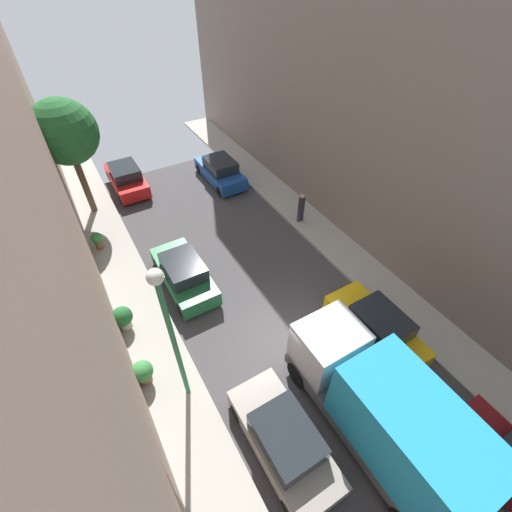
{
  "coord_description": "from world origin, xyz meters",
  "views": [
    {
      "loc": [
        -5.41,
        -5.9,
        12.17
      ],
      "look_at": [
        0.81,
        4.69,
        0.5
      ],
      "focal_mm": 24.57,
      "sensor_mm": 36.0,
      "label": 1
    }
  ],
  "objects_px": {
    "parked_car_left_4": "(126,178)",
    "parked_car_right_2": "(376,327)",
    "pedestrian": "(301,207)",
    "street_tree_0": "(64,133)",
    "potted_plant_4": "(142,372)",
    "lamp_post": "(169,325)",
    "delivery_truck": "(385,413)",
    "potted_plant_2": "(97,240)",
    "parked_car_left_2": "(284,440)",
    "parked_car_left_3": "(184,274)",
    "potted_plant_1": "(122,318)",
    "parked_car_right_3": "(220,171)"
  },
  "relations": [
    {
      "from": "parked_car_left_4",
      "to": "parked_car_right_2",
      "type": "xyz_separation_m",
      "value": [
        5.4,
        -16.02,
        0.0
      ]
    },
    {
      "from": "pedestrian",
      "to": "street_tree_0",
      "type": "xyz_separation_m",
      "value": [
        -9.68,
        6.83,
        3.7
      ]
    },
    {
      "from": "parked_car_left_4",
      "to": "potted_plant_4",
      "type": "bearing_deg",
      "value": -103.05
    },
    {
      "from": "street_tree_0",
      "to": "lamp_post",
      "type": "height_order",
      "value": "street_tree_0"
    },
    {
      "from": "delivery_truck",
      "to": "potted_plant_2",
      "type": "bearing_deg",
      "value": 112.08
    },
    {
      "from": "parked_car_left_2",
      "to": "street_tree_0",
      "type": "xyz_separation_m",
      "value": [
        -2.41,
        16.08,
        4.06
      ]
    },
    {
      "from": "delivery_truck",
      "to": "parked_car_right_2",
      "type": "bearing_deg",
      "value": 45.47
    },
    {
      "from": "potted_plant_2",
      "to": "potted_plant_4",
      "type": "bearing_deg",
      "value": -91.49
    },
    {
      "from": "parked_car_left_3",
      "to": "pedestrian",
      "type": "bearing_deg",
      "value": 8.77
    },
    {
      "from": "potted_plant_1",
      "to": "parked_car_left_2",
      "type": "bearing_deg",
      "value": -66.69
    },
    {
      "from": "parked_car_left_3",
      "to": "pedestrian",
      "type": "xyz_separation_m",
      "value": [
        7.27,
        1.12,
        0.35
      ]
    },
    {
      "from": "potted_plant_4",
      "to": "parked_car_right_2",
      "type": "bearing_deg",
      "value": -18.07
    },
    {
      "from": "potted_plant_1",
      "to": "pedestrian",
      "type": "bearing_deg",
      "value": 11.91
    },
    {
      "from": "delivery_truck",
      "to": "potted_plant_1",
      "type": "height_order",
      "value": "delivery_truck"
    },
    {
      "from": "pedestrian",
      "to": "potted_plant_2",
      "type": "distance_m",
      "value": 10.66
    },
    {
      "from": "delivery_truck",
      "to": "potted_plant_2",
      "type": "height_order",
      "value": "delivery_truck"
    },
    {
      "from": "potted_plant_2",
      "to": "parked_car_left_4",
      "type": "bearing_deg",
      "value": 60.56
    },
    {
      "from": "parked_car_left_2",
      "to": "pedestrian",
      "type": "bearing_deg",
      "value": 51.82
    },
    {
      "from": "parked_car_right_3",
      "to": "street_tree_0",
      "type": "bearing_deg",
      "value": 175.11
    },
    {
      "from": "parked_car_left_4",
      "to": "delivery_truck",
      "type": "distance_m",
      "value": 18.99
    },
    {
      "from": "parked_car_left_4",
      "to": "potted_plant_2",
      "type": "relative_size",
      "value": 4.48
    },
    {
      "from": "lamp_post",
      "to": "parked_car_left_4",
      "type": "bearing_deg",
      "value": 82.49
    },
    {
      "from": "parked_car_left_3",
      "to": "parked_car_left_4",
      "type": "bearing_deg",
      "value": 90.0
    },
    {
      "from": "delivery_truck",
      "to": "lamp_post",
      "type": "bearing_deg",
      "value": 136.55
    },
    {
      "from": "parked_car_right_2",
      "to": "delivery_truck",
      "type": "height_order",
      "value": "delivery_truck"
    },
    {
      "from": "parked_car_left_4",
      "to": "parked_car_right_2",
      "type": "bearing_deg",
      "value": -71.38
    },
    {
      "from": "delivery_truck",
      "to": "street_tree_0",
      "type": "xyz_separation_m",
      "value": [
        -5.11,
        17.23,
        2.99
      ]
    },
    {
      "from": "parked_car_left_2",
      "to": "potted_plant_4",
      "type": "xyz_separation_m",
      "value": [
        -3.07,
        4.36,
        0.0
      ]
    },
    {
      "from": "delivery_truck",
      "to": "potted_plant_1",
      "type": "xyz_separation_m",
      "value": [
        -5.75,
        8.22,
        -1.04
      ]
    },
    {
      "from": "parked_car_right_3",
      "to": "parked_car_left_2",
      "type": "bearing_deg",
      "value": -109.31
    },
    {
      "from": "delivery_truck",
      "to": "potted_plant_4",
      "type": "distance_m",
      "value": 8.05
    },
    {
      "from": "parked_car_left_2",
      "to": "potted_plant_4",
      "type": "relative_size",
      "value": 4.07
    },
    {
      "from": "parked_car_right_2",
      "to": "parked_car_right_3",
      "type": "xyz_separation_m",
      "value": [
        0.0,
        13.81,
        0.0
      ]
    },
    {
      "from": "parked_car_left_3",
      "to": "potted_plant_1",
      "type": "relative_size",
      "value": 3.9
    },
    {
      "from": "parked_car_left_3",
      "to": "lamp_post",
      "type": "height_order",
      "value": "lamp_post"
    },
    {
      "from": "parked_car_left_3",
      "to": "parked_car_right_3",
      "type": "height_order",
      "value": "same"
    },
    {
      "from": "parked_car_left_4",
      "to": "pedestrian",
      "type": "bearing_deg",
      "value": -49.04
    },
    {
      "from": "parked_car_left_2",
      "to": "delivery_truck",
      "type": "height_order",
      "value": "delivery_truck"
    },
    {
      "from": "parked_car_left_4",
      "to": "parked_car_left_2",
      "type": "bearing_deg",
      "value": -90.0
    },
    {
      "from": "potted_plant_2",
      "to": "pedestrian",
      "type": "bearing_deg",
      "value": -18.09
    },
    {
      "from": "parked_car_left_2",
      "to": "parked_car_right_2",
      "type": "bearing_deg",
      "value": 16.47
    },
    {
      "from": "parked_car_right_2",
      "to": "pedestrian",
      "type": "relative_size",
      "value": 2.44
    },
    {
      "from": "parked_car_left_4",
      "to": "parked_car_right_3",
      "type": "xyz_separation_m",
      "value": [
        5.4,
        -2.21,
        0.0
      ]
    },
    {
      "from": "street_tree_0",
      "to": "parked_car_right_2",
      "type": "bearing_deg",
      "value": -61.65
    },
    {
      "from": "parked_car_right_2",
      "to": "pedestrian",
      "type": "height_order",
      "value": "pedestrian"
    },
    {
      "from": "parked_car_left_3",
      "to": "parked_car_right_2",
      "type": "height_order",
      "value": "same"
    },
    {
      "from": "parked_car_left_3",
      "to": "parked_car_right_3",
      "type": "distance_m",
      "value": 9.07
    },
    {
      "from": "parked_car_left_4",
      "to": "pedestrian",
      "type": "distance_m",
      "value": 11.1
    },
    {
      "from": "parked_car_left_2",
      "to": "parked_car_right_2",
      "type": "height_order",
      "value": "same"
    },
    {
      "from": "potted_plant_1",
      "to": "potted_plant_4",
      "type": "bearing_deg",
      "value": -90.56
    }
  ]
}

